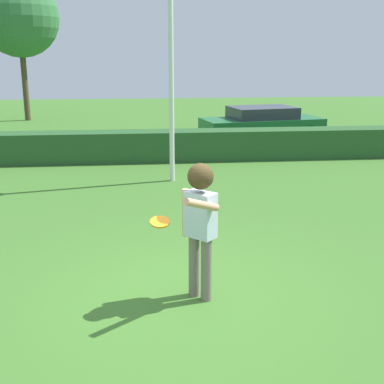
{
  "coord_description": "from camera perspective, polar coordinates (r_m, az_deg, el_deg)",
  "views": [
    {
      "loc": [
        -0.47,
        -6.01,
        3.07
      ],
      "look_at": [
        0.25,
        0.94,
        1.15
      ],
      "focal_mm": 47.41,
      "sensor_mm": 36.0,
      "label": 1
    }
  ],
  "objects": [
    {
      "name": "frisbee",
      "position": [
        6.1,
        -3.63,
        -3.38
      ],
      "size": [
        0.24,
        0.24,
        0.09
      ],
      "color": "orange"
    },
    {
      "name": "ground_plane",
      "position": [
        6.77,
        -1.32,
        -11.63
      ],
      "size": [
        60.0,
        60.0,
        0.0
      ],
      "primitive_type": "plane",
      "color": "#3C6E28"
    },
    {
      "name": "hedge_row",
      "position": [
        14.99,
        -4.08,
        5.21
      ],
      "size": [
        27.04,
        0.9,
        0.87
      ],
      "primitive_type": "cube",
      "color": "#275227",
      "rests_on": "ground"
    },
    {
      "name": "lamppost",
      "position": [
        12.27,
        -2.38,
        15.34
      ],
      "size": [
        0.24,
        0.24,
        5.51
      ],
      "color": "silver",
      "rests_on": "ground"
    },
    {
      "name": "person",
      "position": [
        6.3,
        0.89,
        -2.62
      ],
      "size": [
        0.5,
        0.82,
        1.78
      ],
      "color": "slate",
      "rests_on": "ground"
    },
    {
      "name": "willow_tree",
      "position": [
        25.27,
        -18.85,
        18.06
      ],
      "size": [
        3.53,
        3.53,
        6.38
      ],
      "color": "brown",
      "rests_on": "ground"
    },
    {
      "name": "parked_car_green",
      "position": [
        18.25,
        7.87,
        7.72
      ],
      "size": [
        4.44,
        2.45,
        1.25
      ],
      "color": "#1E6633",
      "rests_on": "ground"
    }
  ]
}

